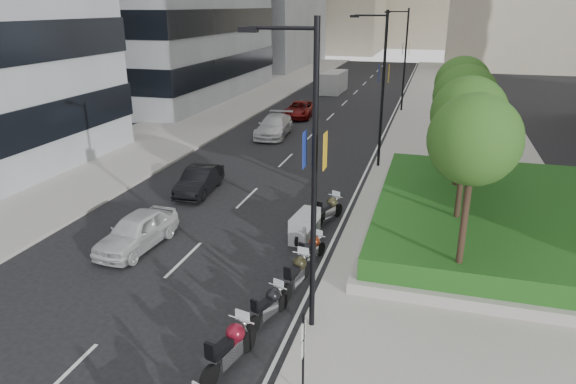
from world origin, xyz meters
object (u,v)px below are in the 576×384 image
at_px(motorcycle_3, 297,273).
at_px(lamp_post_0, 309,169).
at_px(lamp_post_2, 404,55).
at_px(car_d, 300,109).
at_px(motorcycle_1, 230,348).
at_px(car_a, 137,231).
at_px(motorcycle_5, 305,226).
at_px(motorcycle_4, 311,249).
at_px(motorcycle_2, 269,305).
at_px(car_c, 274,126).
at_px(lamp_post_1, 380,83).
at_px(parking_sign, 303,352).
at_px(car_b, 199,180).
at_px(delivery_van, 333,83).
at_px(motorcycle_6, 329,209).

bearing_deg(motorcycle_3, lamp_post_0, -149.56).
height_order(lamp_post_2, car_d, lamp_post_2).
xyz_separation_m(motorcycle_1, car_a, (-6.40, 5.82, 0.06)).
bearing_deg(motorcycle_5, motorcycle_4, -152.85).
bearing_deg(motorcycle_3, motorcycle_2, 179.03).
height_order(car_a, car_c, car_c).
xyz_separation_m(motorcycle_1, motorcycle_4, (0.64, 6.54, -0.13)).
relative_size(motorcycle_1, motorcycle_2, 1.23).
xyz_separation_m(lamp_post_1, car_c, (-8.27, 5.88, -4.30)).
distance_m(parking_sign, motorcycle_1, 2.40).
bearing_deg(lamp_post_2, lamp_post_1, -90.00).
relative_size(car_b, delivery_van, 0.74).
distance_m(parking_sign, car_d, 34.26).
height_order(lamp_post_1, car_c, lamp_post_1).
bearing_deg(lamp_post_1, car_d, 122.02).
bearing_deg(motorcycle_4, motorcycle_2, -165.66).
xyz_separation_m(motorcycle_4, car_a, (-7.04, -0.71, 0.19)).
height_order(lamp_post_2, motorcycle_2, lamp_post_2).
distance_m(motorcycle_1, motorcycle_4, 6.57).
height_order(motorcycle_1, car_c, car_c).
height_order(motorcycle_3, motorcycle_5, motorcycle_5).
relative_size(lamp_post_1, motorcycle_2, 4.55).
bearing_deg(motorcycle_4, delivery_van, 29.17).
distance_m(motorcycle_1, motorcycle_5, 8.45).
bearing_deg(delivery_van, car_d, -88.45).
distance_m(motorcycle_4, car_c, 20.12).
bearing_deg(car_d, lamp_post_2, 29.71).
height_order(motorcycle_1, motorcycle_3, motorcycle_1).
bearing_deg(motorcycle_5, motorcycle_2, -170.22).
bearing_deg(motorcycle_4, motorcycle_5, 40.19).
bearing_deg(lamp_post_0, lamp_post_2, 90.00).
bearing_deg(motorcycle_2, delivery_van, 27.38).
relative_size(motorcycle_6, car_d, 0.43).
height_order(motorcycle_6, car_a, car_a).
distance_m(lamp_post_0, motorcycle_5, 7.74).
bearing_deg(motorcycle_5, car_c, 27.57).
distance_m(motorcycle_3, motorcycle_4, 2.05).
bearing_deg(car_c, motorcycle_2, -76.80).
distance_m(car_a, car_c, 19.42).
relative_size(lamp_post_1, parking_sign, 3.60).
xyz_separation_m(lamp_post_1, motorcycle_5, (-1.62, -10.91, -4.50)).
xyz_separation_m(lamp_post_0, parking_sign, (0.66, -3.00, -3.61)).
relative_size(motorcycle_6, delivery_van, 0.38).
bearing_deg(lamp_post_1, parking_sign, -88.12).
bearing_deg(motorcycle_5, motorcycle_1, -173.36).
bearing_deg(lamp_post_2, car_d, -149.04).
bearing_deg(lamp_post_2, motorcycle_3, -91.54).
xyz_separation_m(lamp_post_1, lamp_post_2, (0.00, 18.00, 0.00)).
height_order(motorcycle_3, delivery_van, delivery_van).
height_order(lamp_post_2, delivery_van, lamp_post_2).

